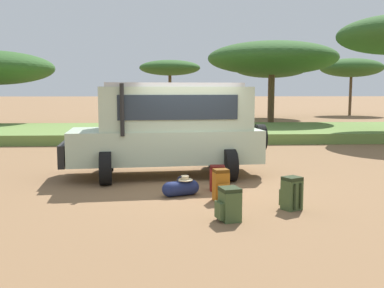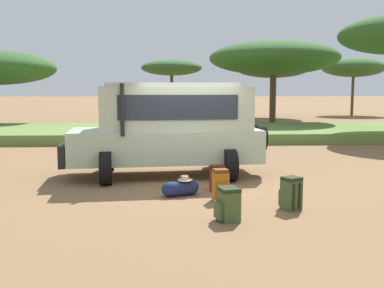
% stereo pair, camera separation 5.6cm
% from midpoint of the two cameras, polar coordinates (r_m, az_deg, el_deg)
% --- Properties ---
extents(ground_plane, '(320.00, 320.00, 0.00)m').
position_cam_midpoint_polar(ground_plane, '(10.89, 0.08, -5.10)').
color(ground_plane, olive).
extents(grass_bank, '(120.00, 7.00, 0.44)m').
position_cam_midpoint_polar(grass_bank, '(21.91, -1.36, 1.51)').
color(grass_bank, olive).
rests_on(grass_bank, ground_plane).
extents(safari_vehicle, '(5.44, 3.05, 2.44)m').
position_cam_midpoint_polar(safari_vehicle, '(11.81, -2.76, 2.18)').
color(safari_vehicle, '#B2C6A8').
rests_on(safari_vehicle, ground_plane).
extents(backpack_beside_front_wheel, '(0.35, 0.39, 0.65)m').
position_cam_midpoint_polar(backpack_beside_front_wheel, '(9.24, 3.84, -5.27)').
color(backpack_beside_front_wheel, '#B26619').
rests_on(backpack_beside_front_wheel, ground_plane).
extents(backpack_cluster_center, '(0.34, 0.41, 0.57)m').
position_cam_midpoint_polar(backpack_cluster_center, '(10.18, 3.39, -4.37)').
color(backpack_cluster_center, maroon).
rests_on(backpack_cluster_center, ground_plane).
extents(backpack_near_rear_wheel, '(0.43, 0.45, 0.63)m').
position_cam_midpoint_polar(backpack_near_rear_wheel, '(8.74, 12.62, -6.18)').
color(backpack_near_rear_wheel, '#42562D').
rests_on(backpack_near_rear_wheel, ground_plane).
extents(backpack_outermost, '(0.47, 0.44, 0.59)m').
position_cam_midpoint_polar(backpack_outermost, '(7.86, 4.83, -7.67)').
color(backpack_outermost, '#42562D').
rests_on(backpack_outermost, ground_plane).
extents(duffel_bag_low_black_case, '(0.81, 0.51, 0.43)m').
position_cam_midpoint_polar(duffel_bag_low_black_case, '(9.68, -1.29, -5.59)').
color(duffel_bag_low_black_case, navy).
rests_on(duffel_bag_low_black_case, ground_plane).
extents(acacia_tree_left_mid, '(5.13, 4.41, 4.79)m').
position_cam_midpoint_polar(acacia_tree_left_mid, '(38.33, -2.56, 9.62)').
color(acacia_tree_left_mid, brown).
rests_on(acacia_tree_left_mid, ground_plane).
extents(acacia_tree_centre_back, '(7.65, 7.83, 5.12)m').
position_cam_midpoint_polar(acacia_tree_centre_back, '(27.51, 10.39, 10.64)').
color(acacia_tree_centre_back, brown).
rests_on(acacia_tree_centre_back, ground_plane).
extents(acacia_tree_right_mid, '(5.82, 6.36, 4.68)m').
position_cam_midpoint_polar(acacia_tree_right_mid, '(37.55, 10.22, 9.32)').
color(acacia_tree_right_mid, brown).
rests_on(acacia_tree_right_mid, ground_plane).
extents(acacia_tree_distant_right, '(5.73, 5.04, 5.13)m').
position_cam_midpoint_polar(acacia_tree_distant_right, '(43.73, 19.87, 9.09)').
color(acacia_tree_distant_right, brown).
rests_on(acacia_tree_distant_right, ground_plane).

